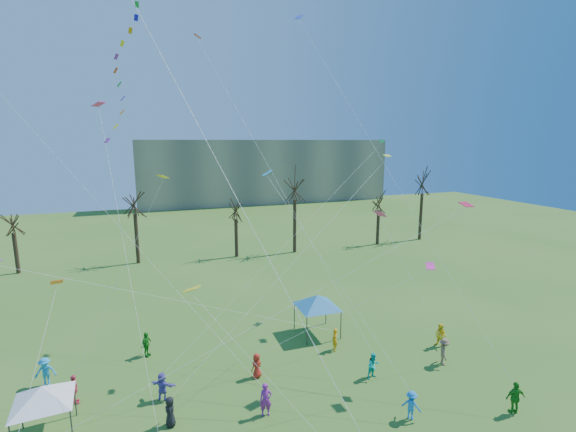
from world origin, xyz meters
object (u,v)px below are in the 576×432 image
object	(u,v)px
big_box_kite	(129,68)
canopy_tent_white	(42,394)
distant_building	(264,171)
canopy_tent_blue	(317,301)

from	to	relation	value
big_box_kite	canopy_tent_white	size ratio (longest dim) A/B	6.44
big_box_kite	canopy_tent_white	world-z (taller)	big_box_kite
distant_building	canopy_tent_white	distance (m)	82.20
big_box_kite	canopy_tent_white	bearing A→B (deg)	-171.32
distant_building	canopy_tent_blue	bearing A→B (deg)	-103.40
canopy_tent_white	distant_building	bearing A→B (deg)	65.68
distant_building	canopy_tent_white	world-z (taller)	distant_building
distant_building	big_box_kite	distance (m)	80.09
distant_building	canopy_tent_blue	size ratio (longest dim) A/B	14.25
big_box_kite	canopy_tent_blue	world-z (taller)	big_box_kite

